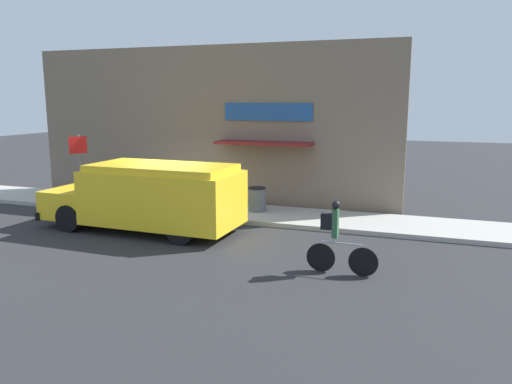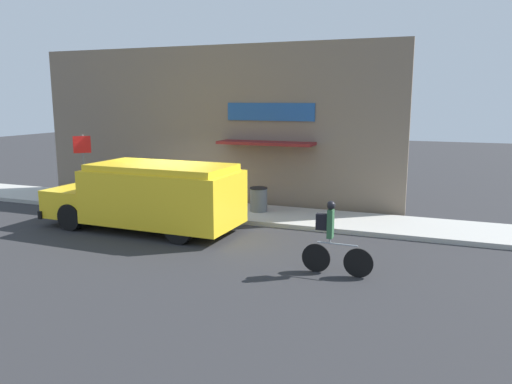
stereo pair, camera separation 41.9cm
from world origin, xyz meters
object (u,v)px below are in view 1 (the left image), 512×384
object	(u,v)px
cyclist	(337,239)
trash_bin	(257,199)
school_bus	(150,196)
stop_sign_post	(79,158)

from	to	relation	value
cyclist	trash_bin	world-z (taller)	cyclist
school_bus	stop_sign_post	bearing A→B (deg)	155.44
school_bus	stop_sign_post	size ratio (longest dim) A/B	2.46
stop_sign_post	school_bus	bearing A→B (deg)	-25.99
cyclist	stop_sign_post	world-z (taller)	stop_sign_post
school_bus	trash_bin	bearing A→B (deg)	53.36
school_bus	trash_bin	xyz separation A→B (m)	(2.30, 2.94, -0.50)
cyclist	school_bus	bearing A→B (deg)	163.66
cyclist	trash_bin	size ratio (longest dim) A/B	2.06
cyclist	trash_bin	distance (m)	5.93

